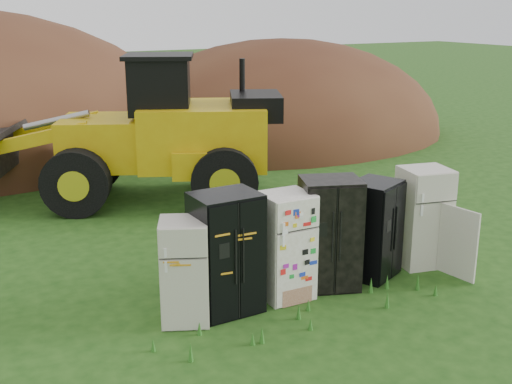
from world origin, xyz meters
The scene contains 9 objects.
ground centered at (0.00, 0.00, 0.00)m, with size 120.00×120.00×0.00m, color #1C4412.
fridge_leftmost centered at (-2.35, 0.02, 0.82)m, with size 0.72×0.70×1.64m, color beige, non-canonical shape.
fridge_black_side centered at (-1.63, 0.04, 0.98)m, with size 1.02×0.81×1.95m, color black, non-canonical shape.
fridge_sticker centered at (-0.55, 0.03, 0.90)m, with size 0.80×0.74×1.81m, color white, non-canonical shape.
fridge_dark_mid centered at (0.34, 0.04, 0.97)m, with size 0.99×0.81×1.93m, color black, non-canonical shape.
fridge_black_right centered at (1.29, 0.04, 0.88)m, with size 0.88×0.74×1.77m, color black, non-canonical shape.
fridge_open_door centered at (2.45, 0.04, 0.93)m, with size 0.85×0.78×1.87m, color beige, non-canonical shape.
wheel_loader centered at (-1.18, 6.73, 1.81)m, with size 7.47×3.03×3.61m, color gold, non-canonical shape.
dirt_mound_right centered at (6.30, 11.90, 0.00)m, with size 13.15×9.64×7.21m, color #422115.
Camera 1 is at (-5.68, -8.48, 4.73)m, focal length 45.00 mm.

